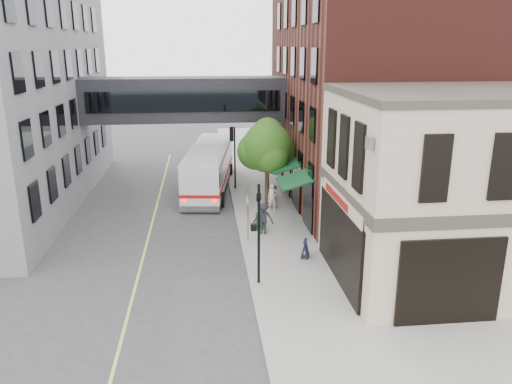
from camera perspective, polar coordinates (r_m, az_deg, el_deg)
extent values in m
plane|color=#38383A|center=(20.58, -0.18, -13.22)|extent=(120.00, 120.00, 0.00)
cube|color=gray|center=(33.57, 0.69, -1.04)|extent=(4.00, 60.00, 0.15)
cube|color=#BCA690|center=(23.38, 21.76, 0.11)|extent=(10.00, 8.00, 8.15)
cube|color=#38332B|center=(23.36, 21.77, 0.28)|extent=(10.12, 8.12, 0.50)
cube|color=#38332B|center=(22.64, 22.90, 10.41)|extent=(10.12, 8.12, 0.30)
cube|color=black|center=(22.24, 9.46, -5.80)|extent=(0.14, 6.40, 3.40)
cube|color=black|center=(22.23, 9.36, -5.80)|extent=(0.04, 5.90, 3.00)
cube|color=maroon|center=(22.12, 9.14, -0.54)|extent=(0.03, 3.60, 0.32)
cube|color=#4A1D17|center=(35.00, 13.88, 10.80)|extent=(12.00, 18.00, 14.00)
cube|color=#0E3D18|center=(32.72, 2.75, 3.79)|extent=(1.80, 13.00, 0.40)
cube|color=black|center=(35.98, -8.12, 10.46)|extent=(14.00, 3.00, 3.00)
cube|color=black|center=(34.44, -8.20, 10.19)|extent=(13.00, 0.08, 1.40)
cube|color=black|center=(37.52, -8.06, 10.70)|extent=(13.00, 0.08, 1.40)
cylinder|color=black|center=(21.38, 0.32, -4.91)|extent=(0.12, 0.12, 4.50)
cube|color=black|center=(21.23, -0.27, -4.05)|extent=(0.25, 0.22, 0.30)
imported|color=black|center=(20.77, 0.33, -0.15)|extent=(0.20, 0.16, 1.00)
cylinder|color=black|center=(35.71, -2.43, 3.89)|extent=(0.12, 0.12, 4.50)
cube|color=black|center=(35.62, -2.79, 4.43)|extent=(0.25, 0.22, 0.30)
cube|color=black|center=(35.35, -2.82, 6.65)|extent=(0.28, 0.28, 1.00)
sphere|color=#FF0C05|center=(35.28, -3.09, 7.20)|extent=(0.18, 0.18, 0.18)
cylinder|color=gray|center=(26.31, -0.93, -2.46)|extent=(0.08, 0.08, 3.00)
cube|color=white|center=(26.08, -0.98, -1.01)|extent=(0.03, 0.75, 0.22)
cube|color=#0C591E|center=(25.92, -0.98, 0.15)|extent=(0.03, 0.70, 0.18)
cube|color=#B20C0C|center=(26.24, -0.97, -2.05)|extent=(0.03, 0.30, 0.40)
cylinder|color=#382619|center=(32.22, 1.27, 0.94)|extent=(0.28, 0.28, 2.80)
sphere|color=#225115|center=(31.66, 1.29, 5.13)|extent=(3.20, 3.20, 3.20)
sphere|color=#225115|center=(32.34, 2.58, 4.63)|extent=(2.20, 2.20, 2.20)
sphere|color=#225115|center=(31.93, -0.03, 4.68)|extent=(2.40, 2.40, 2.40)
sphere|color=#225115|center=(32.11, 1.34, 6.74)|extent=(2.00, 2.00, 2.00)
cube|color=#D8CC4C|center=(29.75, -11.90, -3.90)|extent=(0.12, 40.00, 0.01)
cube|color=silver|center=(36.37, -5.35, 2.84)|extent=(3.98, 11.69, 2.89)
cube|color=black|center=(36.26, -5.37, 3.61)|extent=(4.01, 11.50, 1.05)
cube|color=#B20C0C|center=(36.49, -5.33, 2.08)|extent=(4.04, 11.72, 0.22)
cylinder|color=black|center=(32.86, -8.28, -0.84)|extent=(0.43, 1.03, 1.00)
cylinder|color=black|center=(32.54, -3.94, -0.87)|extent=(0.43, 1.03, 1.00)
cylinder|color=black|center=(40.45, -6.46, 2.54)|extent=(0.43, 1.03, 1.00)
cylinder|color=black|center=(40.19, -2.93, 2.53)|extent=(0.43, 1.03, 1.00)
imported|color=silver|center=(31.26, 1.89, -0.57)|extent=(0.69, 0.51, 1.74)
imported|color=pink|center=(31.64, 2.18, -0.60)|extent=(0.79, 0.66, 1.49)
imported|color=#202129|center=(27.38, 0.85, -3.03)|extent=(1.29, 0.94, 1.79)
cube|color=#114E23|center=(28.24, 0.50, -3.33)|extent=(0.51, 0.46, 0.93)
cube|color=black|center=(24.65, 5.63, -6.46)|extent=(0.48, 0.60, 0.93)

